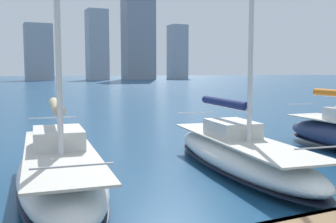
% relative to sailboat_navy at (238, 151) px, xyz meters
% --- Properties ---
extents(sailboat_navy, '(3.67, 9.77, 12.11)m').
position_rel_sailboat_navy_xyz_m(sailboat_navy, '(0.00, 0.00, 0.00)').
color(sailboat_navy, white).
rests_on(sailboat_navy, ground).
extents(sailboat_tan, '(3.31, 9.21, 12.70)m').
position_rel_sailboat_navy_xyz_m(sailboat_tan, '(6.18, 0.00, 0.05)').
color(sailboat_tan, white).
rests_on(sailboat_tan, ground).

